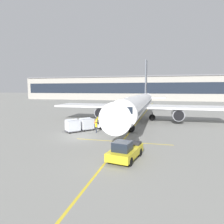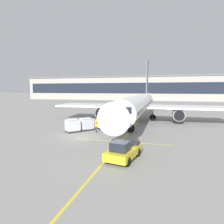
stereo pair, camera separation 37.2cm
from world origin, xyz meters
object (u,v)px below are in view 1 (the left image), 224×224
object	(u,v)px
parked_airplane	(139,104)
baggage_cart_lead	(86,124)
ground_crew_by_loader	(98,121)
safety_cone_engine_keepout	(95,121)
belt_loader	(107,123)
baggage_cart_second	(73,125)
pushback_tug	(125,151)
ground_crew_by_carts	(96,126)
safety_cone_wingtip	(95,122)

from	to	relation	value
parked_airplane	baggage_cart_lead	size ratio (longest dim) A/B	16.76
ground_crew_by_loader	safety_cone_engine_keepout	bearing A→B (deg)	114.26
belt_loader	ground_crew_by_loader	xyz separation A→B (m)	(-1.77, 0.24, 0.18)
baggage_cart_second	pushback_tug	world-z (taller)	baggage_cart_second
pushback_tug	safety_cone_engine_keepout	world-z (taller)	pushback_tug
ground_crew_by_loader	safety_cone_engine_keepout	distance (m)	4.25
parked_airplane	belt_loader	size ratio (longest dim) A/B	8.87
parked_airplane	ground_crew_by_loader	distance (m)	10.58
parked_airplane	safety_cone_engine_keepout	world-z (taller)	parked_airplane
baggage_cart_lead	ground_crew_by_loader	world-z (taller)	baggage_cart_lead
baggage_cart_lead	baggage_cart_second	distance (m)	2.33
baggage_cart_lead	belt_loader	bearing A→B (deg)	44.73
parked_airplane	baggage_cart_lead	world-z (taller)	parked_airplane
baggage_cart_lead	ground_crew_by_carts	bearing A→B (deg)	-31.68
belt_loader	safety_cone_engine_keepout	size ratio (longest dim) A/B	6.73
belt_loader	safety_cone_engine_keepout	bearing A→B (deg)	130.68
safety_cone_wingtip	safety_cone_engine_keepout	bearing A→B (deg)	104.78
safety_cone_wingtip	ground_crew_by_loader	bearing A→B (deg)	-63.42
baggage_cart_lead	baggage_cart_second	world-z (taller)	same
pushback_tug	ground_crew_by_carts	distance (m)	11.78
belt_loader	baggage_cart_lead	distance (m)	3.72
ground_crew_by_carts	safety_cone_engine_keepout	distance (m)	8.53
parked_airplane	ground_crew_by_loader	size ratio (longest dim) A/B	24.78
baggage_cart_second	ground_crew_by_loader	distance (m)	5.23
parked_airplane	baggage_cart_second	xyz separation A→B (m)	(-8.27, -13.10, -2.40)
belt_loader	safety_cone_engine_keepout	xyz separation A→B (m)	(-3.50, 4.07, -0.47)
ground_crew_by_carts	safety_cone_wingtip	bearing A→B (deg)	110.83
baggage_cart_lead	ground_crew_by_loader	distance (m)	2.99
baggage_cart_second	ground_crew_by_carts	xyz separation A→B (m)	(3.54, 0.54, -0.00)
baggage_cart_lead	baggage_cart_second	bearing A→B (deg)	-128.61
baggage_cart_second	safety_cone_engine_keepout	distance (m)	8.56
baggage_cart_lead	pushback_tug	distance (m)	14.02
baggage_cart_second	safety_cone_engine_keepout	world-z (taller)	baggage_cart_second
safety_cone_engine_keepout	safety_cone_wingtip	size ratio (longest dim) A/B	1.16
ground_crew_by_loader	safety_cone_engine_keepout	world-z (taller)	ground_crew_by_loader
belt_loader	parked_airplane	bearing A→B (deg)	64.29
pushback_tug	safety_cone_wingtip	world-z (taller)	pushback_tug
belt_loader	ground_crew_by_loader	distance (m)	1.80
parked_airplane	pushback_tug	xyz separation A→B (m)	(1.47, -22.58, -2.58)
parked_airplane	pushback_tug	size ratio (longest dim) A/B	9.19
ground_crew_by_loader	ground_crew_by_carts	world-z (taller)	same
belt_loader	ground_crew_by_loader	size ratio (longest dim) A/B	2.79
ground_crew_by_loader	belt_loader	bearing A→B (deg)	-7.61
baggage_cart_lead	safety_cone_engine_keepout	world-z (taller)	baggage_cart_lead
parked_airplane	ground_crew_by_carts	distance (m)	13.64
parked_airplane	ground_crew_by_carts	bearing A→B (deg)	-110.62
parked_airplane	baggage_cart_second	bearing A→B (deg)	-122.26
pushback_tug	ground_crew_by_carts	xyz separation A→B (m)	(-6.20, 10.02, 0.17)
baggage_cart_lead	ground_crew_by_loader	bearing A→B (deg)	73.03
pushback_tug	baggage_cart_lead	bearing A→B (deg)	126.24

